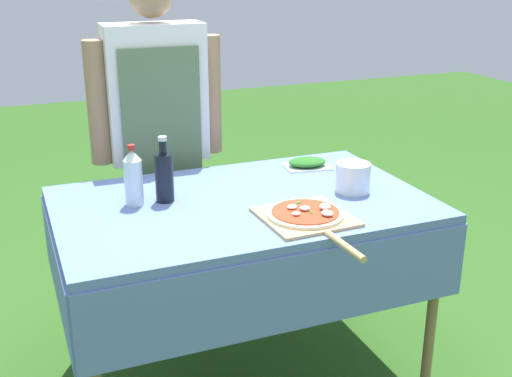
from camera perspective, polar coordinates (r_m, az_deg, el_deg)
The scene contains 7 objects.
prep_table at distance 2.48m, azimuth -1.24°, elevation -2.78°, with size 1.42×0.90×0.81m.
person_cook at distance 2.96m, azimuth -8.74°, elevation 5.42°, with size 0.61×0.20×1.62m.
pizza_on_peel at distance 2.27m, azimuth 4.61°, elevation -2.47°, with size 0.32×0.54×0.06m.
oil_bottle at distance 2.44m, azimuth -8.16°, elevation 1.12°, with size 0.07×0.07×0.25m.
water_bottle at distance 2.42m, azimuth -10.86°, elevation 1.02°, with size 0.07×0.07×0.23m.
herb_container at distance 2.85m, azimuth 4.57°, elevation 2.29°, with size 0.22×0.17×0.04m.
mixing_tub at distance 2.56m, azimuth 8.62°, elevation 0.97°, with size 0.14×0.14×0.12m, color silver.
Camera 1 is at (-0.80, -2.15, 1.68)m, focal length 45.00 mm.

